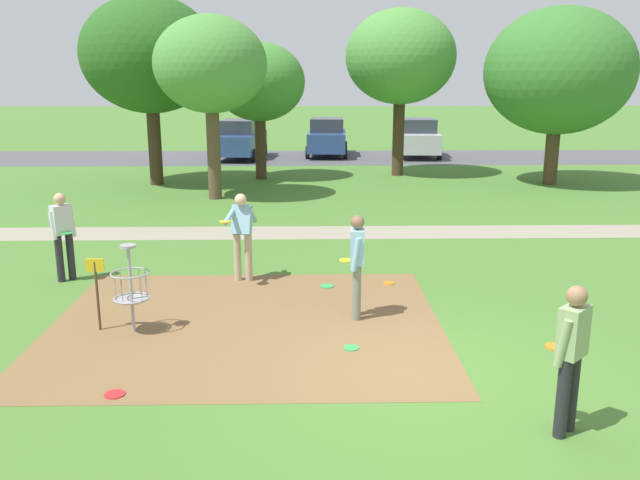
# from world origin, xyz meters

# --- Properties ---
(ground_plane) EXTENTS (160.00, 160.00, 0.00)m
(ground_plane) POSITION_xyz_m (0.00, 0.00, 0.00)
(ground_plane) COLOR #47752D
(dirt_tee_pad) EXTENTS (6.20, 5.31, 0.01)m
(dirt_tee_pad) POSITION_xyz_m (-2.42, 1.81, 0.00)
(dirt_tee_pad) COLOR brown
(dirt_tee_pad) RESTS_ON ground
(disc_golf_basket) EXTENTS (0.98, 0.58, 1.39)m
(disc_golf_basket) POSITION_xyz_m (-4.19, 1.52, 0.75)
(disc_golf_basket) COLOR #9E9EA3
(disc_golf_basket) RESTS_ON ground
(player_foreground_watching) EXTENTS (0.45, 0.45, 1.71)m
(player_foreground_watching) POSITION_xyz_m (1.39, -1.56, 0.97)
(player_foreground_watching) COLOR #232328
(player_foreground_watching) RESTS_ON ground
(player_throwing) EXTENTS (0.41, 0.48, 1.71)m
(player_throwing) POSITION_xyz_m (-0.65, 2.07, 0.97)
(player_throwing) COLOR slate
(player_throwing) RESTS_ON ground
(player_waiting_left) EXTENTS (0.62, 1.06, 1.71)m
(player_waiting_left) POSITION_xyz_m (-2.68, 4.11, 0.99)
(player_waiting_left) COLOR tan
(player_waiting_left) RESTS_ON ground
(player_waiting_right) EXTENTS (0.45, 0.45, 1.71)m
(player_waiting_right) POSITION_xyz_m (-6.09, 4.20, 0.97)
(player_waiting_right) COLOR #232328
(player_waiting_right) RESTS_ON ground
(frisbee_near_basket) EXTENTS (0.23, 0.23, 0.02)m
(frisbee_near_basket) POSITION_xyz_m (-0.81, 0.80, 0.01)
(frisbee_near_basket) COLOR green
(frisbee_near_basket) RESTS_ON ground
(frisbee_by_tee) EXTENTS (0.22, 0.22, 0.02)m
(frisbee_by_tee) POSITION_xyz_m (0.11, 3.85, 0.01)
(frisbee_by_tee) COLOR orange
(frisbee_by_tee) RESTS_ON ground
(frisbee_mid_grass) EXTENTS (0.26, 0.26, 0.02)m
(frisbee_mid_grass) POSITION_xyz_m (-1.07, 3.69, 0.01)
(frisbee_mid_grass) COLOR green
(frisbee_mid_grass) RESTS_ON ground
(frisbee_far_left) EXTENTS (0.25, 0.25, 0.02)m
(frisbee_far_left) POSITION_xyz_m (-3.84, -0.57, 0.01)
(frisbee_far_left) COLOR red
(frisbee_far_left) RESTS_ON ground
(tree_near_left) EXTENTS (3.50, 3.50, 5.68)m
(tree_near_left) POSITION_xyz_m (-4.39, 12.90, 4.16)
(tree_near_left) COLOR brown
(tree_near_left) RESTS_ON ground
(tree_near_right) EXTENTS (4.22, 4.22, 6.36)m
(tree_near_right) POSITION_xyz_m (2.18, 17.93, 4.53)
(tree_near_right) COLOR #422D1E
(tree_near_right) RESTS_ON ground
(tree_mid_left) EXTENTS (4.74, 4.74, 6.58)m
(tree_mid_left) POSITION_xyz_m (-6.91, 15.83, 4.54)
(tree_mid_left) COLOR #422D1E
(tree_mid_left) RESTS_ON ground
(tree_mid_center) EXTENTS (5.18, 5.18, 6.21)m
(tree_mid_center) POSITION_xyz_m (7.44, 15.57, 4.00)
(tree_mid_center) COLOR #4C3823
(tree_mid_center) RESTS_ON ground
(tree_mid_right) EXTENTS (3.41, 3.41, 5.08)m
(tree_mid_right) POSITION_xyz_m (-3.19, 17.10, 3.60)
(tree_mid_right) COLOR #422D1E
(tree_mid_right) RESTS_ON ground
(parking_lot_strip) EXTENTS (36.00, 6.00, 0.01)m
(parking_lot_strip) POSITION_xyz_m (0.00, 23.82, 0.00)
(parking_lot_strip) COLOR #4C4C51
(parking_lot_strip) RESTS_ON ground
(parked_car_leftmost) EXTENTS (2.36, 4.39, 1.84)m
(parked_car_leftmost) POSITION_xyz_m (-4.58, 23.49, 0.92)
(parked_car_leftmost) COLOR #2D4784
(parked_car_leftmost) RESTS_ON ground
(parked_car_center_left) EXTENTS (2.16, 4.29, 1.84)m
(parked_car_center_left) POSITION_xyz_m (-0.42, 24.57, 0.92)
(parked_car_center_left) COLOR #2D4784
(parked_car_center_left) RESTS_ON ground
(parked_car_center_right) EXTENTS (2.16, 4.30, 1.84)m
(parked_car_center_right) POSITION_xyz_m (3.99, 24.12, 0.92)
(parked_car_center_right) COLOR silver
(parked_car_center_right) RESTS_ON ground
(gravel_path) EXTENTS (40.00, 1.42, 0.00)m
(gravel_path) POSITION_xyz_m (0.00, 8.09, 0.00)
(gravel_path) COLOR gray
(gravel_path) RESTS_ON ground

